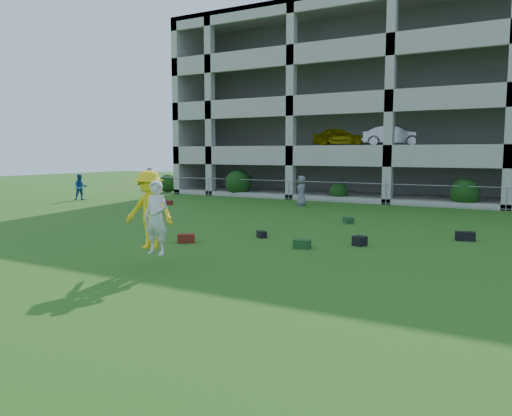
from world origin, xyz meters
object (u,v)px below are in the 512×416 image
Objects in this scene: bystander_a at (80,187)px; parking_garage at (422,107)px; frisbee_contest at (151,211)px; crate_d at (360,241)px; bystander_c at (301,191)px; bystander_b at (149,183)px.

parking_garage is (16.82, 15.31, 5.23)m from bystander_a.
frisbee_contest reaches higher than bystander_a.
parking_garage is at bearing 96.98° from crate_d.
bystander_a is 19.51m from frisbee_contest.
frisbee_contest reaches higher than bystander_c.
bystander_c is at bearing -3.08° from bystander_b.
bystander_c is 15.30m from frisbee_contest.
parking_garage reaches higher than crate_d.
bystander_c is at bearing -107.71° from parking_garage.
bystander_a is 0.80× the size of bystander_b.
bystander_b is at bearing 131.81° from frisbee_contest.
bystander_c is 0.06× the size of parking_garage.
bystander_a is 0.05× the size of parking_garage.
crate_d is (19.44, -6.08, -0.64)m from bystander_a.
bystander_b is 0.07× the size of parking_garage.
bystander_b reaches higher than crate_d.
bystander_a is at bearing -145.16° from bystander_b.
parking_garage is at bearing 128.00° from bystander_c.
bystander_a is 4.10m from bystander_b.
frisbee_contest is at bearing -91.16° from bystander_a.
bystander_b is 18.67m from crate_d.
frisbee_contest is 0.07× the size of parking_garage.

